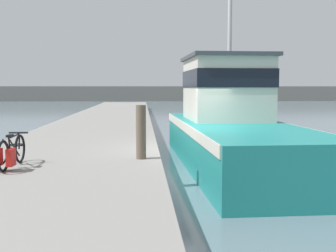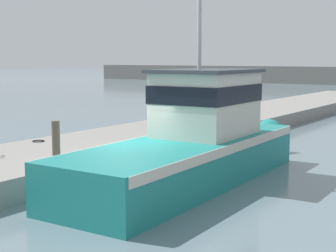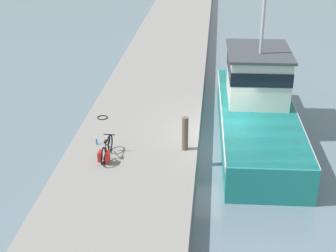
{
  "view_description": "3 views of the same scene",
  "coord_description": "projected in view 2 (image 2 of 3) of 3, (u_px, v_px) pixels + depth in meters",
  "views": [
    {
      "loc": [
        -1.48,
        -11.87,
        2.54
      ],
      "look_at": [
        -0.73,
        0.28,
        1.42
      ],
      "focal_mm": 45.0,
      "sensor_mm": 36.0,
      "label": 1
    },
    {
      "loc": [
        10.12,
        -12.32,
        3.98
      ],
      "look_at": [
        0.22,
        2.11,
        1.69
      ],
      "focal_mm": 55.0,
      "sensor_mm": 36.0,
      "label": 2
    },
    {
      "loc": [
        -0.47,
        -19.22,
        9.98
      ],
      "look_at": [
        -2.16,
        -1.51,
        1.76
      ],
      "focal_mm": 55.0,
      "sensor_mm": 36.0,
      "label": 3
    }
  ],
  "objects": [
    {
      "name": "ground_plane",
      "position": [
        125.0,
        186.0,
        16.27
      ],
      "size": [
        320.0,
        320.0,
        0.0
      ],
      "primitive_type": "plane",
      "color": "slate"
    },
    {
      "name": "dock_pier",
      "position": [
        47.0,
        161.0,
        18.21
      ],
      "size": [
        5.07,
        80.0,
        0.76
      ],
      "primitive_type": "cube",
      "color": "gray",
      "rests_on": "ground_plane"
    },
    {
      "name": "hose_coil",
      "position": [
        38.0,
        141.0,
        20.16
      ],
      "size": [
        0.47,
        0.47,
        0.04
      ],
      "primitive_type": "torus",
      "color": "black",
      "rests_on": "dock_pier"
    },
    {
      "name": "mooring_post",
      "position": [
        56.0,
        143.0,
        15.75
      ],
      "size": [
        0.25,
        0.25,
        1.35
      ],
      "primitive_type": "cylinder",
      "color": "brown",
      "rests_on": "dock_pier"
    },
    {
      "name": "fishing_boat_main",
      "position": [
        196.0,
        140.0,
        16.89
      ],
      "size": [
        3.54,
        12.47,
        10.7
      ],
      "rotation": [
        0.0,
        0.0,
        0.03
      ],
      "color": "teal",
      "rests_on": "ground_plane"
    }
  ]
}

